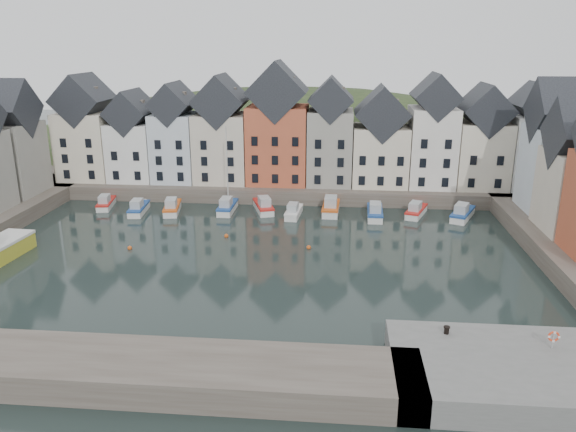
# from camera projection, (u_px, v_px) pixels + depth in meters

# --- Properties ---
(ground) EXTENTS (260.00, 260.00, 0.00)m
(ground) POSITION_uv_depth(u_px,v_px,m) (249.00, 264.00, 58.83)
(ground) COLOR black
(ground) RESTS_ON ground
(far_quay) EXTENTS (90.00, 16.00, 2.00)m
(far_quay) POSITION_uv_depth(u_px,v_px,m) (279.00, 185.00, 87.04)
(far_quay) COLOR #50463D
(far_quay) RESTS_ON ground
(near_quay) EXTENTS (18.00, 10.00, 2.00)m
(near_quay) POSITION_uv_depth(u_px,v_px,m) (526.00, 374.00, 37.62)
(near_quay) COLOR #60605E
(near_quay) RESTS_ON ground
(near_wall) EXTENTS (50.00, 6.00, 2.00)m
(near_wall) POSITION_uv_depth(u_px,v_px,m) (54.00, 366.00, 38.49)
(near_wall) COLOR #50463D
(near_wall) RESTS_ON ground
(hillside) EXTENTS (153.60, 70.40, 64.00)m
(hillside) POSITION_uv_depth(u_px,v_px,m) (293.00, 242.00, 117.41)
(hillside) COLOR #203319
(hillside) RESTS_ON ground
(far_terrace) EXTENTS (72.37, 8.16, 17.78)m
(far_terrace) POSITION_uv_depth(u_px,v_px,m) (299.00, 137.00, 82.51)
(far_terrace) COLOR beige
(far_terrace) RESTS_ON far_quay
(mooring_buoys) EXTENTS (20.50, 5.50, 0.50)m
(mooring_buoys) POSITION_uv_depth(u_px,v_px,m) (222.00, 244.00, 64.20)
(mooring_buoys) COLOR #CE5318
(mooring_buoys) RESTS_ON ground
(boat_a) EXTENTS (2.69, 5.76, 2.13)m
(boat_a) POSITION_uv_depth(u_px,v_px,m) (106.00, 203.00, 78.46)
(boat_a) COLOR silver
(boat_a) RESTS_ON ground
(boat_b) EXTENTS (2.39, 5.99, 2.24)m
(boat_b) POSITION_uv_depth(u_px,v_px,m) (139.00, 208.00, 75.92)
(boat_b) COLOR silver
(boat_b) RESTS_ON ground
(boat_c) EXTENTS (2.90, 6.32, 2.34)m
(boat_c) POSITION_uv_depth(u_px,v_px,m) (172.00, 208.00, 76.15)
(boat_c) COLOR silver
(boat_c) RESTS_ON ground
(boat_d) EXTENTS (1.95, 6.17, 11.76)m
(boat_d) POSITION_uv_depth(u_px,v_px,m) (227.00, 206.00, 76.45)
(boat_d) COLOR silver
(boat_d) RESTS_ON ground
(boat_e) EXTENTS (3.78, 6.58, 2.41)m
(boat_e) POSITION_uv_depth(u_px,v_px,m) (264.00, 206.00, 76.64)
(boat_e) COLOR silver
(boat_e) RESTS_ON ground
(boat_f) EXTENTS (2.18, 5.68, 2.13)m
(boat_f) POSITION_uv_depth(u_px,v_px,m) (294.00, 212.00, 74.50)
(boat_f) COLOR silver
(boat_f) RESTS_ON ground
(boat_g) EXTENTS (2.40, 7.00, 2.66)m
(boat_g) POSITION_uv_depth(u_px,v_px,m) (331.00, 207.00, 76.08)
(boat_g) COLOR silver
(boat_g) RESTS_ON ground
(boat_h) EXTENTS (2.19, 6.42, 2.44)m
(boat_h) POSITION_uv_depth(u_px,v_px,m) (375.00, 212.00, 73.90)
(boat_h) COLOR silver
(boat_h) RESTS_ON ground
(boat_i) EXTENTS (3.70, 6.10, 2.24)m
(boat_i) POSITION_uv_depth(u_px,v_px,m) (416.00, 211.00, 74.76)
(boat_i) COLOR silver
(boat_i) RESTS_ON ground
(boat_j) EXTENTS (4.38, 6.60, 2.44)m
(boat_j) POSITION_uv_depth(u_px,v_px,m) (462.00, 214.00, 73.40)
(boat_j) COLOR silver
(boat_j) RESTS_ON ground
(mooring_bollard) EXTENTS (0.48, 0.48, 0.56)m
(mooring_bollard) POSITION_uv_depth(u_px,v_px,m) (447.00, 330.00, 40.70)
(mooring_bollard) COLOR black
(mooring_bollard) RESTS_ON near_quay
(life_ring_post) EXTENTS (0.80, 0.17, 1.30)m
(life_ring_post) POSITION_uv_depth(u_px,v_px,m) (554.00, 337.00, 38.62)
(life_ring_post) COLOR gray
(life_ring_post) RESTS_ON near_quay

